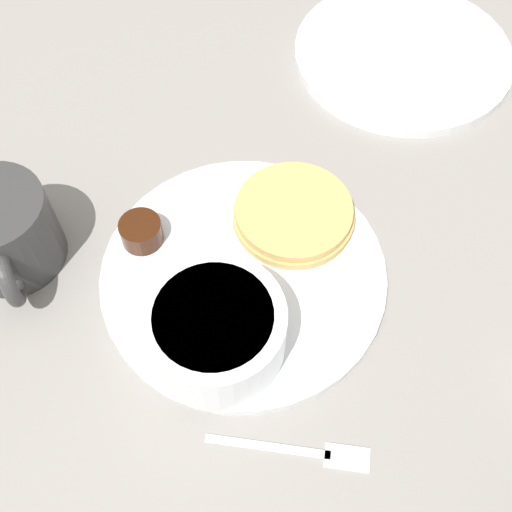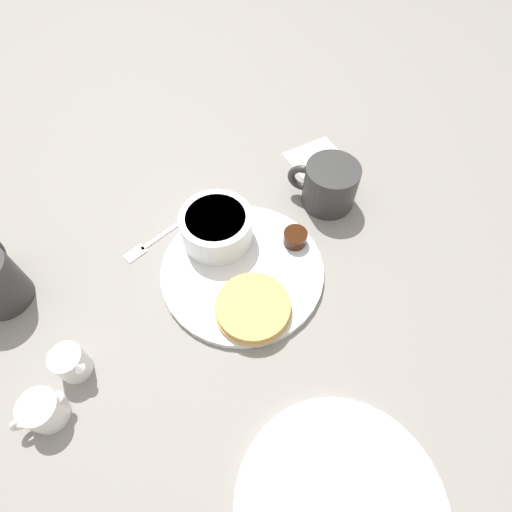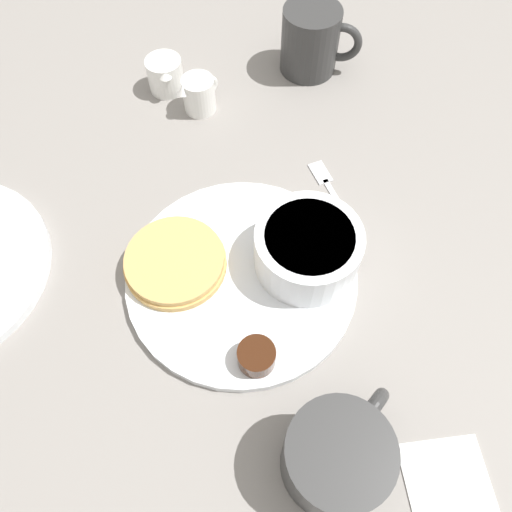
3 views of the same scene
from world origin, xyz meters
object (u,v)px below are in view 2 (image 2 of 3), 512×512
(plate, at_px, (243,270))
(creamer_pitcher_far, at_px, (43,411))
(bowl, at_px, (219,225))
(creamer_pitcher_near, at_px, (72,365))
(fork, at_px, (151,243))
(coffee_mug, at_px, (329,185))

(plate, height_order, creamer_pitcher_far, creamer_pitcher_far)
(bowl, bearing_deg, creamer_pitcher_near, -164.60)
(plate, distance_m, fork, 0.17)
(coffee_mug, relative_size, fork, 0.86)
(creamer_pitcher_far, bearing_deg, fork, 37.20)
(creamer_pitcher_near, relative_size, fork, 0.45)
(plate, xyz_separation_m, creamer_pitcher_far, (-0.34, -0.04, 0.02))
(bowl, relative_size, creamer_pitcher_far, 1.62)
(bowl, bearing_deg, coffee_mug, -9.03)
(plate, xyz_separation_m, coffee_mug, (0.21, 0.04, 0.04))
(fork, bearing_deg, plate, -54.58)
(creamer_pitcher_far, height_order, fork, creamer_pitcher_far)
(bowl, bearing_deg, creamer_pitcher_far, -161.12)
(bowl, height_order, fork, bowl)
(coffee_mug, bearing_deg, bowl, 170.97)
(creamer_pitcher_near, height_order, creamer_pitcher_far, creamer_pitcher_near)
(coffee_mug, distance_m, fork, 0.33)
(bowl, relative_size, fork, 0.89)
(bowl, xyz_separation_m, fork, (-0.10, 0.06, -0.04))
(coffee_mug, bearing_deg, creamer_pitcher_far, -171.41)
(coffee_mug, height_order, creamer_pitcher_far, coffee_mug)
(coffee_mug, xyz_separation_m, creamer_pitcher_near, (-0.50, -0.05, -0.02))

